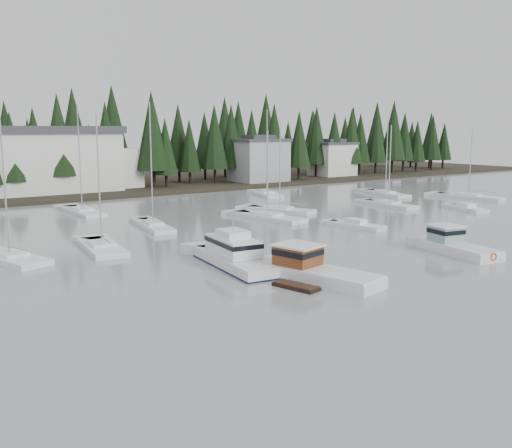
{
  "coord_description": "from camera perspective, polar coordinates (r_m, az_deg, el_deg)",
  "views": [
    {
      "loc": [
        -31.26,
        -15.17,
        10.94
      ],
      "look_at": [
        -1.93,
        25.89,
        2.5
      ],
      "focal_mm": 40.0,
      "sensor_mm": 36.0,
      "label": 1
    }
  ],
  "objects": [
    {
      "name": "sailboat_3",
      "position": [
        78.27,
        -16.96,
        1.1
      ],
      "size": [
        2.94,
        10.87,
        14.55
      ],
      "rotation": [
        0.0,
        0.0,
        1.58
      ],
      "color": "white",
      "rests_on": "ground"
    },
    {
      "name": "sailboat_0",
      "position": [
        64.77,
        -10.25,
        -0.3
      ],
      "size": [
        3.95,
        9.92,
        14.37
      ],
      "rotation": [
        0.0,
        0.0,
        1.41
      ],
      "color": "white",
      "rests_on": "ground"
    },
    {
      "name": "runabout_1",
      "position": [
        64.81,
        9.89,
        -0.25
      ],
      "size": [
        3.4,
        7.14,
        1.42
      ],
      "rotation": [
        0.0,
        0.0,
        1.75
      ],
      "color": "white",
      "rests_on": "ground"
    },
    {
      "name": "conifer_treeline",
      "position": [
        106.46,
        -18.29,
        3.12
      ],
      "size": [
        200.0,
        22.0,
        20.0
      ],
      "primitive_type": null,
      "color": "black",
      "rests_on": "ground"
    },
    {
      "name": "sailboat_6",
      "position": [
        76.21,
        2.38,
        1.28
      ],
      "size": [
        6.21,
        10.0,
        12.73
      ],
      "rotation": [
        0.0,
        0.0,
        1.95
      ],
      "color": "white",
      "rests_on": "ground"
    },
    {
      "name": "sailboat_4",
      "position": [
        97.12,
        20.46,
        2.45
      ],
      "size": [
        4.32,
        11.21,
        11.29
      ],
      "rotation": [
        0.0,
        0.0,
        1.71
      ],
      "color": "white",
      "rests_on": "ground"
    },
    {
      "name": "sailboat_5",
      "position": [
        83.82,
        13.09,
        1.79
      ],
      "size": [
        3.26,
        9.68,
        12.02
      ],
      "rotation": [
        0.0,
        0.0,
        1.5
      ],
      "color": "white",
      "rests_on": "ground"
    },
    {
      "name": "lobster_boat_teal",
      "position": [
        53.82,
        19.26,
        -2.19
      ],
      "size": [
        4.42,
        8.48,
        4.49
      ],
      "rotation": [
        0.0,
        0.0,
        1.36
      ],
      "color": "white",
      "rests_on": "ground"
    },
    {
      "name": "sailboat_10",
      "position": [
        70.09,
        1.15,
        0.55
      ],
      "size": [
        4.35,
        11.17,
        11.33
      ],
      "rotation": [
        0.0,
        0.0,
        1.71
      ],
      "color": "white",
      "rests_on": "ground"
    },
    {
      "name": "harbor_inn",
      "position": [
        101.67,
        -19.44,
        6.05
      ],
      "size": [
        29.5,
        11.5,
        10.9
      ],
      "color": "silver",
      "rests_on": "ground"
    },
    {
      "name": "sailboat_2",
      "position": [
        54.09,
        -15.14,
        -2.44
      ],
      "size": [
        4.19,
        9.09,
        12.86
      ],
      "rotation": [
        0.0,
        0.0,
        1.43
      ],
      "color": "white",
      "rests_on": "ground"
    },
    {
      "name": "sailboat_8",
      "position": [
        94.84,
        1.09,
        2.92
      ],
      "size": [
        5.55,
        9.51,
        14.64
      ],
      "rotation": [
        0.0,
        0.0,
        1.26
      ],
      "color": "white",
      "rests_on": "ground"
    },
    {
      "name": "sailboat_11",
      "position": [
        98.01,
        12.8,
        2.89
      ],
      "size": [
        5.08,
        11.04,
        13.54
      ],
      "rotation": [
        0.0,
        0.0,
        1.34
      ],
      "color": "white",
      "rests_on": "ground"
    },
    {
      "name": "far_shore_land",
      "position": [
        116.96,
        -19.91,
        3.56
      ],
      "size": [
        240.0,
        54.0,
        1.0
      ],
      "primitive_type": "cube",
      "color": "black",
      "rests_on": "ground"
    },
    {
      "name": "house_east_a",
      "position": [
        115.07,
        0.29,
        6.49
      ],
      "size": [
        10.6,
        8.48,
        9.25
      ],
      "color": "#999EA0",
      "rests_on": "ground"
    },
    {
      "name": "cabin_cruiser_center",
      "position": [
        45.99,
        -2.1,
        -3.41
      ],
      "size": [
        4.57,
        10.79,
        4.49
      ],
      "rotation": [
        0.0,
        0.0,
        1.44
      ],
      "color": "white",
      "rests_on": "ground"
    },
    {
      "name": "runabout_2",
      "position": [
        82.66,
        20.28,
        1.39
      ],
      "size": [
        4.0,
        7.03,
        1.42
      ],
      "rotation": [
        0.0,
        0.0,
        1.28
      ],
      "color": "white",
      "rests_on": "ground"
    },
    {
      "name": "lobster_boat_brown",
      "position": [
        42.04,
        5.66,
        -4.88
      ],
      "size": [
        6.2,
        10.03,
        4.73
      ],
      "rotation": [
        0.0,
        0.0,
        1.79
      ],
      "color": "white",
      "rests_on": "ground"
    },
    {
      "name": "house_east_b",
      "position": [
        130.65,
        7.67,
        6.54
      ],
      "size": [
        9.54,
        7.42,
        8.25
      ],
      "color": "silver",
      "rests_on": "ground"
    },
    {
      "name": "sailboat_12",
      "position": [
        52.14,
        -23.39,
        -3.33
      ],
      "size": [
        5.32,
        9.0,
        13.21
      ],
      "rotation": [
        0.0,
        0.0,
        1.87
      ],
      "color": "white",
      "rests_on": "ground"
    }
  ]
}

